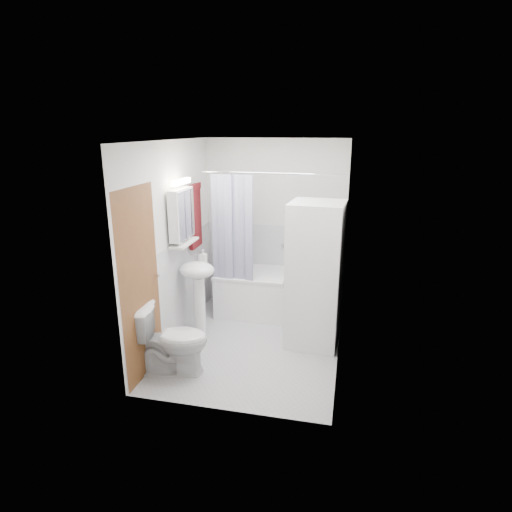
% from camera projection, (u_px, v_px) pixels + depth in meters
% --- Properties ---
extents(floor, '(2.60, 2.60, 0.00)m').
position_uv_depth(floor, '(254.00, 344.00, 5.21)').
color(floor, '#B3B3B8').
rests_on(floor, ground).
extents(room_walls, '(2.60, 2.60, 2.60)m').
position_uv_depth(room_walls, '(254.00, 225.00, 4.78)').
color(room_walls, silver).
rests_on(room_walls, ground).
extents(wainscot, '(1.98, 2.58, 2.58)m').
position_uv_depth(wainscot, '(260.00, 290.00, 5.31)').
color(wainscot, silver).
rests_on(wainscot, ground).
extents(door, '(0.05, 2.00, 2.00)m').
position_uv_depth(door, '(157.00, 276.00, 4.61)').
color(door, brown).
rests_on(door, ground).
extents(bathtub, '(1.59, 0.75, 0.61)m').
position_uv_depth(bathtub, '(275.00, 292.00, 5.95)').
color(bathtub, white).
rests_on(bathtub, ground).
extents(tub_spout, '(0.04, 0.12, 0.04)m').
position_uv_depth(tub_spout, '(293.00, 246.00, 6.05)').
color(tub_spout, silver).
rests_on(tub_spout, room_walls).
extents(curtain_rod, '(1.77, 0.02, 0.02)m').
position_uv_depth(curtain_rod, '(272.00, 173.00, 5.18)').
color(curtain_rod, silver).
rests_on(curtain_rod, room_walls).
extents(shower_curtain, '(0.55, 0.02, 1.45)m').
position_uv_depth(shower_curtain, '(232.00, 231.00, 5.50)').
color(shower_curtain, '#16164E').
rests_on(shower_curtain, curtain_rod).
extents(sink, '(0.44, 0.37, 1.04)m').
position_uv_depth(sink, '(198.00, 281.00, 5.30)').
color(sink, white).
rests_on(sink, ground).
extents(medicine_cabinet, '(0.13, 0.50, 0.71)m').
position_uv_depth(medicine_cabinet, '(182.00, 213.00, 5.04)').
color(medicine_cabinet, white).
rests_on(medicine_cabinet, room_walls).
extents(shelf, '(0.18, 0.54, 0.02)m').
position_uv_depth(shelf, '(184.00, 243.00, 5.14)').
color(shelf, silver).
rests_on(shelf, room_walls).
extents(shower_caddy, '(0.22, 0.06, 0.02)m').
position_uv_depth(shower_caddy, '(297.00, 231.00, 5.97)').
color(shower_caddy, silver).
rests_on(shower_caddy, room_walls).
extents(towel, '(0.07, 0.35, 0.85)m').
position_uv_depth(towel, '(195.00, 215.00, 5.57)').
color(towel, '#5C121C').
rests_on(towel, room_walls).
extents(washer_dryer, '(0.66, 0.65, 1.73)m').
position_uv_depth(washer_dryer, '(315.00, 275.00, 5.02)').
color(washer_dryer, white).
rests_on(washer_dryer, ground).
extents(toilet, '(0.84, 0.57, 0.75)m').
position_uv_depth(toilet, '(172.00, 340.00, 4.52)').
color(toilet, white).
rests_on(toilet, ground).
extents(soap_pump, '(0.08, 0.17, 0.08)m').
position_uv_depth(soap_pump, '(203.00, 260.00, 5.32)').
color(soap_pump, gray).
rests_on(soap_pump, sink).
extents(shelf_bottle, '(0.07, 0.18, 0.07)m').
position_uv_depth(shelf_bottle, '(179.00, 242.00, 4.99)').
color(shelf_bottle, gray).
rests_on(shelf_bottle, shelf).
extents(shelf_cup, '(0.10, 0.09, 0.10)m').
position_uv_depth(shelf_cup, '(188.00, 235.00, 5.24)').
color(shelf_cup, gray).
rests_on(shelf_cup, shelf).
extents(shampoo_a, '(0.13, 0.17, 0.13)m').
position_uv_depth(shampoo_a, '(299.00, 225.00, 5.94)').
color(shampoo_a, gray).
rests_on(shampoo_a, shower_caddy).
extents(shampoo_b, '(0.08, 0.21, 0.08)m').
position_uv_depth(shampoo_b, '(307.00, 228.00, 5.92)').
color(shampoo_b, '#274B9E').
rests_on(shampoo_b, shower_caddy).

